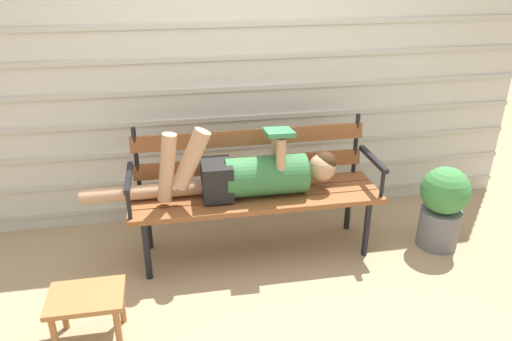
# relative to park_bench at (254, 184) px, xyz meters

# --- Properties ---
(ground_plane) EXTENTS (12.00, 12.00, 0.00)m
(ground_plane) POSITION_rel_park_bench_xyz_m (-0.00, -0.24, -0.51)
(ground_plane) COLOR tan
(house_siding) EXTENTS (4.54, 0.08, 2.10)m
(house_siding) POSITION_rel_park_bench_xyz_m (-0.00, 0.57, 0.54)
(house_siding) COLOR beige
(house_siding) RESTS_ON ground
(park_bench) EXTENTS (1.72, 0.49, 0.92)m
(park_bench) POSITION_rel_park_bench_xyz_m (0.00, 0.00, 0.00)
(park_bench) COLOR brown
(park_bench) RESTS_ON ground
(reclining_person) EXTENTS (1.73, 0.27, 0.53)m
(reclining_person) POSITION_rel_park_bench_xyz_m (-0.07, -0.07, 0.11)
(reclining_person) COLOR #33703D
(footstool) EXTENTS (0.41, 0.30, 0.31)m
(footstool) POSITION_rel_park_bench_xyz_m (-1.06, -0.77, -0.26)
(footstool) COLOR #9E6638
(footstool) RESTS_ON ground
(potted_plant) EXTENTS (0.34, 0.34, 0.62)m
(potted_plant) POSITION_rel_park_bench_xyz_m (1.33, -0.23, -0.18)
(potted_plant) COLOR slate
(potted_plant) RESTS_ON ground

